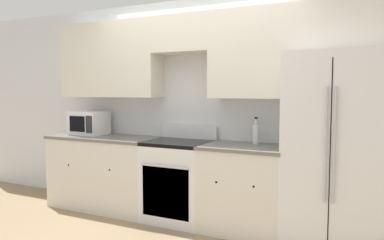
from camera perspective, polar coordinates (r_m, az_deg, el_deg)
name	(u,v)px	position (r m, az deg, el deg)	size (l,w,h in m)	color
ground_plane	(179,231)	(4.19, -1.95, -16.53)	(12.00, 12.00, 0.00)	#937A5B
wall_back	(202,83)	(4.42, 1.59, 5.62)	(8.00, 0.39, 2.60)	silver
lower_cabinets_left	(105,172)	(4.98, -13.10, -7.69)	(1.44, 0.64, 0.92)	silver
lower_cabinets_right	(244,188)	(4.09, 7.96, -10.29)	(0.89, 0.64, 0.92)	silver
oven_range	(178,180)	(4.39, -2.08, -9.15)	(0.72, 0.65, 1.08)	white
refrigerator	(334,150)	(3.87, 20.85, -4.26)	(0.90, 0.76, 1.87)	white
microwave	(89,123)	(5.13, -15.43, -0.43)	(0.44, 0.36, 0.31)	white
bottle	(256,133)	(4.14, 9.72, -1.99)	(0.07, 0.07, 0.30)	silver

